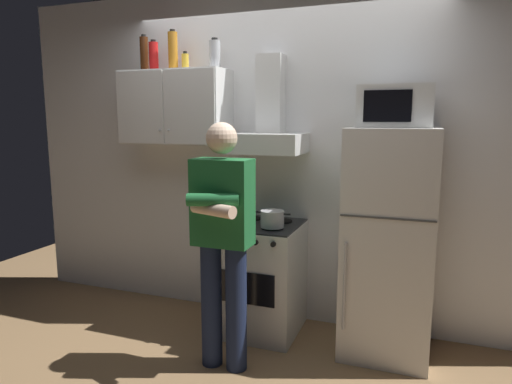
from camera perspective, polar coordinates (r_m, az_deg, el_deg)
ground_plane at (r=3.56m, az=0.00°, el=-18.62°), size 7.00×7.00×0.00m
back_wall_tiled at (r=3.73m, az=3.21°, el=4.42°), size 4.80×0.10×2.70m
upper_cabinet at (r=3.85m, az=-10.15°, el=10.40°), size 0.90×0.37×0.60m
stove_oven at (r=3.61m, az=0.64°, el=-10.66°), size 0.60×0.62×0.87m
range_hood at (r=3.52m, az=1.37°, el=8.18°), size 0.60×0.44×0.75m
refrigerator at (r=3.32m, az=16.38°, el=-6.19°), size 0.60×0.62×1.60m
microwave at (r=3.23m, az=17.16°, el=10.23°), size 0.48×0.37×0.28m
person_standing at (r=2.95m, az=-4.24°, el=-5.71°), size 0.38×0.33×1.64m
cooking_pot at (r=3.32m, az=2.08°, el=-3.39°), size 0.27×0.17×0.12m
bottle_soda_red at (r=3.95m, az=-12.76°, el=16.34°), size 0.08×0.08×0.24m
bottle_liquor_amber at (r=3.88m, az=-10.41°, el=17.08°), size 0.08×0.08×0.32m
bottle_canister_steel at (r=3.76m, az=-5.21°, el=16.86°), size 0.09×0.09×0.24m
bottle_spice_jar at (r=3.85m, az=-8.90°, el=15.91°), size 0.06×0.06×0.15m
bottle_rum_dark at (r=4.05m, az=-13.90°, el=16.51°), size 0.07×0.07×0.30m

